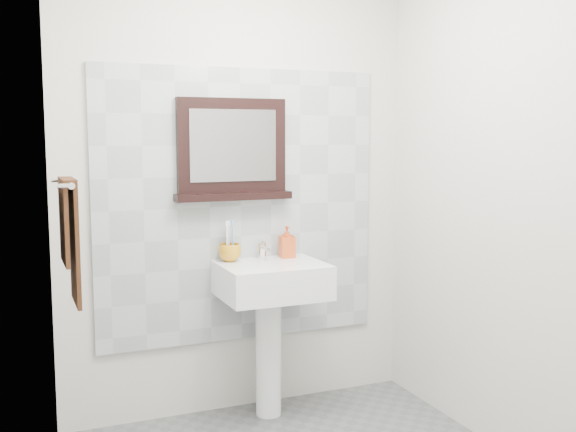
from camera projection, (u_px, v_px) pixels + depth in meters
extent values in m
cube|color=beige|center=(239.00, 188.00, 3.71)|extent=(2.00, 0.01, 2.50)
cube|color=beige|center=(518.00, 249.00, 1.70)|extent=(2.00, 0.01, 2.50)
cube|color=beige|center=(67.00, 218.00, 2.32)|extent=(0.01, 2.20, 2.50)
cube|color=beige|center=(523.00, 198.00, 3.09)|extent=(0.01, 2.20, 2.50)
cube|color=#A3ACB0|center=(240.00, 206.00, 3.71)|extent=(1.60, 0.02, 1.50)
cylinder|color=white|center=(268.00, 355.00, 3.69)|extent=(0.14, 0.14, 0.68)
cube|color=white|center=(272.00, 280.00, 3.59)|extent=(0.55, 0.44, 0.18)
cylinder|color=silver|center=(273.00, 267.00, 3.56)|extent=(0.32, 0.32, 0.02)
cylinder|color=#4C4C4F|center=(273.00, 265.00, 3.56)|extent=(0.04, 0.04, 0.00)
cylinder|color=silver|center=(262.00, 251.00, 3.71)|extent=(0.04, 0.04, 0.09)
cylinder|color=silver|center=(265.00, 248.00, 3.67)|extent=(0.02, 0.10, 0.02)
cube|color=silver|center=(261.00, 241.00, 3.72)|extent=(0.02, 0.07, 0.01)
imported|color=#C68617|center=(230.00, 253.00, 3.63)|extent=(0.12, 0.12, 0.10)
cylinder|color=white|center=(227.00, 243.00, 3.61)|extent=(0.01, 0.01, 0.19)
cube|color=white|center=(227.00, 224.00, 3.60)|extent=(0.01, 0.01, 0.03)
cylinder|color=#5A94CF|center=(233.00, 242.00, 3.62)|extent=(0.01, 0.01, 0.19)
cube|color=#5A94CF|center=(233.00, 223.00, 3.61)|extent=(0.01, 0.01, 0.03)
cylinder|color=white|center=(229.00, 242.00, 3.64)|extent=(0.01, 0.01, 0.19)
cube|color=white|center=(228.00, 223.00, 3.63)|extent=(0.01, 0.01, 0.03)
cylinder|color=#5A94CF|center=(227.00, 242.00, 3.63)|extent=(0.01, 0.01, 0.19)
cube|color=#5A94CF|center=(227.00, 223.00, 3.62)|extent=(0.01, 0.01, 0.03)
cylinder|color=white|center=(233.00, 242.00, 3.64)|extent=(0.01, 0.01, 0.19)
cube|color=white|center=(233.00, 223.00, 3.63)|extent=(0.01, 0.01, 0.03)
imported|color=red|center=(287.00, 242.00, 3.75)|extent=(0.09, 0.09, 0.18)
cube|color=black|center=(232.00, 145.00, 3.63)|extent=(0.60, 0.06, 0.51)
cube|color=#99999E|center=(234.00, 146.00, 3.60)|extent=(0.48, 0.01, 0.38)
cube|color=black|center=(234.00, 196.00, 3.64)|extent=(0.64, 0.11, 0.04)
cylinder|color=silver|center=(67.00, 183.00, 2.89)|extent=(0.03, 0.40, 0.03)
cylinder|color=silver|center=(64.00, 186.00, 2.70)|extent=(0.05, 0.02, 0.02)
cylinder|color=silver|center=(57.00, 180.00, 3.05)|extent=(0.05, 0.02, 0.02)
cube|color=black|center=(74.00, 245.00, 2.93)|extent=(0.02, 0.30, 0.52)
cube|color=black|center=(64.00, 225.00, 2.90)|extent=(0.02, 0.30, 0.34)
cube|color=black|center=(67.00, 182.00, 2.89)|extent=(0.06, 0.30, 0.03)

